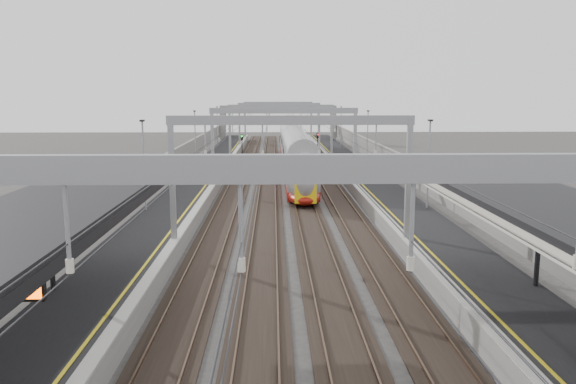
{
  "coord_description": "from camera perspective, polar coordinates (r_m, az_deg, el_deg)",
  "views": [
    {
      "loc": [
        -0.93,
        -7.54,
        8.58
      ],
      "look_at": [
        0.0,
        28.04,
        2.5
      ],
      "focal_mm": 35.0,
      "sensor_mm": 36.0,
      "label": 1
    }
  ],
  "objects": [
    {
      "name": "signal_red_near",
      "position": [
        80.73,
        1.45,
        5.3
      ],
      "size": [
        0.32,
        0.32,
        3.48
      ],
      "color": "black",
      "rests_on": "ground"
    },
    {
      "name": "platform_right",
      "position": [
        53.9,
        8.06,
        0.97
      ],
      "size": [
        4.0,
        120.0,
        1.0
      ],
      "primitive_type": "cube",
      "color": "black",
      "rests_on": "ground"
    },
    {
      "name": "signal_red_far",
      "position": [
        80.41,
        3.04,
        5.27
      ],
      "size": [
        0.32,
        0.32,
        3.48
      ],
      "color": "black",
      "rests_on": "ground"
    },
    {
      "name": "platform_left",
      "position": [
        53.63,
        -9.06,
        0.9
      ],
      "size": [
        4.0,
        120.0,
        1.0
      ],
      "primitive_type": "cube",
      "color": "black",
      "rests_on": "ground"
    },
    {
      "name": "overbridge",
      "position": [
        107.6,
        -1.01,
        7.94
      ],
      "size": [
        22.0,
        2.2,
        6.9
      ],
      "color": "slate",
      "rests_on": "ground"
    },
    {
      "name": "tracks",
      "position": [
        53.24,
        -0.48,
        0.46
      ],
      "size": [
        11.4,
        140.0,
        0.2
      ],
      "color": "black",
      "rests_on": "ground"
    },
    {
      "name": "signal_green",
      "position": [
        76.73,
        -4.7,
        5.04
      ],
      "size": [
        0.32,
        0.32,
        3.48
      ],
      "color": "black",
      "rests_on": "ground"
    },
    {
      "name": "train",
      "position": [
        64.72,
        0.67,
        3.9
      ],
      "size": [
        2.66,
        48.4,
        4.2
      ],
      "color": "#9A160E",
      "rests_on": "ground"
    },
    {
      "name": "wall_right",
      "position": [
        54.37,
        11.41,
        2.12
      ],
      "size": [
        0.3,
        120.0,
        3.2
      ],
      "primitive_type": "cube",
      "color": "slate",
      "rests_on": "ground"
    },
    {
      "name": "wall_left",
      "position": [
        53.99,
        -12.46,
        2.03
      ],
      "size": [
        0.3,
        120.0,
        3.2
      ],
      "primitive_type": "cube",
      "color": "slate",
      "rests_on": "ground"
    },
    {
      "name": "overhead_line",
      "position": [
        59.22,
        -0.6,
        7.32
      ],
      "size": [
        13.0,
        140.0,
        6.6
      ],
      "color": "#919299",
      "rests_on": "platform_left"
    }
  ]
}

